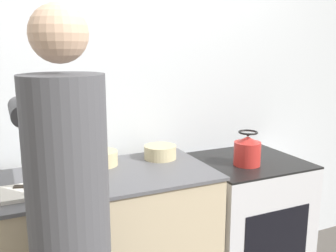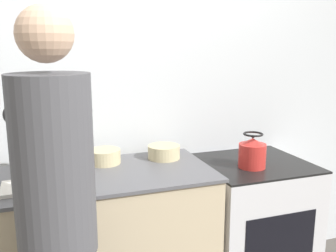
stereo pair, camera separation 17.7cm
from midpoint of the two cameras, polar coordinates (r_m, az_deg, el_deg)
The scene contains 8 objects.
wall_back at distance 2.35m, azimuth -4.65°, elevation 5.05°, with size 8.00×0.05×2.60m.
oven at distance 2.56m, azimuth 14.51°, elevation -14.84°, with size 0.65×0.62×0.88m.
person at distance 1.50m, azimuth -13.30°, elevation -13.29°, with size 0.34×0.58×1.73m.
cutting_board at distance 1.88m, azimuth -16.35°, elevation -8.71°, with size 0.35×0.20×0.02m.
knife at distance 1.90m, azimuth -16.45°, elevation -8.16°, with size 0.25×0.11×0.01m.
kettle at distance 2.27m, azimuth 14.92°, elevation -4.02°, with size 0.16×0.16×0.21m.
bowl_prep at distance 2.25m, azimuth 1.62°, elevation -3.99°, with size 0.19×0.19×0.08m.
bowl_mixing at distance 2.17m, azimuth -7.36°, elevation -4.66°, with size 0.18×0.18×0.08m.
Camera 2 is at (-0.50, -1.61, 1.58)m, focal length 40.00 mm.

